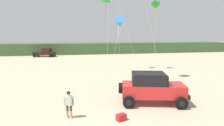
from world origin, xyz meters
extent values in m
cube|color=#426038|center=(-4.19, 44.88, 1.38)|extent=(90.00, 9.88, 2.76)
cube|color=red|center=(3.59, 4.45, 1.01)|extent=(4.72, 2.87, 0.90)
cube|color=red|center=(5.19, 4.04, 1.38)|extent=(1.48, 1.91, 0.12)
cube|color=black|center=(3.25, 4.53, 1.86)|extent=(2.66, 2.27, 0.80)
cube|color=black|center=(4.41, 4.24, 1.82)|extent=(0.51, 1.65, 0.72)
cube|color=black|center=(5.80, 3.88, 0.74)|extent=(0.64, 1.80, 0.28)
cylinder|color=black|center=(1.34, 5.02, 1.11)|extent=(0.48, 0.82, 0.77)
cylinder|color=black|center=(5.54, 5.01, 0.42)|extent=(0.89, 0.50, 0.84)
cylinder|color=black|center=(5.54, 5.01, 0.42)|extent=(0.45, 0.40, 0.38)
cylinder|color=black|center=(5.03, 3.02, 0.42)|extent=(0.89, 0.50, 0.84)
cylinder|color=black|center=(5.03, 3.02, 0.42)|extent=(0.45, 0.40, 0.38)
cylinder|color=black|center=(2.14, 5.87, 0.42)|extent=(0.89, 0.50, 0.84)
cylinder|color=black|center=(2.14, 5.87, 0.42)|extent=(0.45, 0.40, 0.38)
cylinder|color=black|center=(1.64, 3.88, 0.42)|extent=(0.89, 0.50, 0.84)
cylinder|color=black|center=(1.64, 3.88, 0.42)|extent=(0.45, 0.40, 0.38)
cylinder|color=tan|center=(-2.42, 3.10, 0.25)|extent=(0.14, 0.14, 0.49)
cylinder|color=#4C4233|center=(-2.42, 3.10, 0.64)|extent=(0.15, 0.15, 0.36)
cube|color=silver|center=(-2.40, 3.14, 0.05)|extent=(0.18, 0.28, 0.10)
cylinder|color=tan|center=(-2.20, 3.04, 0.25)|extent=(0.14, 0.14, 0.49)
cylinder|color=#4C4233|center=(-2.20, 3.04, 0.64)|extent=(0.15, 0.15, 0.36)
cube|color=silver|center=(-2.19, 3.08, 0.05)|extent=(0.18, 0.28, 0.10)
cube|color=silver|center=(-2.31, 3.07, 1.09)|extent=(0.46, 0.36, 0.54)
cylinder|color=tan|center=(-2.55, 3.14, 1.08)|extent=(0.09, 0.09, 0.56)
cylinder|color=silver|center=(-2.55, 3.14, 1.27)|extent=(0.11, 0.11, 0.16)
cylinder|color=tan|center=(-2.06, 3.00, 1.08)|extent=(0.09, 0.09, 0.56)
cylinder|color=silver|center=(-2.06, 3.00, 1.27)|extent=(0.11, 0.11, 0.16)
cylinder|color=tan|center=(-2.31, 3.07, 1.40)|extent=(0.10, 0.10, 0.08)
sphere|color=tan|center=(-2.31, 3.07, 1.54)|extent=(0.21, 0.21, 0.21)
sphere|color=black|center=(-2.31, 3.05, 1.56)|extent=(0.21, 0.21, 0.21)
cube|color=#B21E23|center=(0.67, 2.14, 0.19)|extent=(0.65, 0.54, 0.38)
cube|color=black|center=(-8.41, 37.25, 0.76)|extent=(4.91, 2.89, 0.76)
cube|color=black|center=(-7.87, 37.12, 1.56)|extent=(1.96, 2.11, 0.84)
cylinder|color=black|center=(-6.37, 37.86, 0.38)|extent=(0.80, 0.42, 0.76)
cylinder|color=black|center=(-6.84, 35.81, 0.38)|extent=(0.80, 0.42, 0.76)
cylinder|color=black|center=(-9.98, 38.69, 0.38)|extent=(0.80, 0.42, 0.76)
cylinder|color=black|center=(-10.45, 36.64, 0.38)|extent=(0.80, 0.42, 0.76)
cylinder|color=silver|center=(4.49, 15.62, 6.03)|extent=(2.83, 4.06, 11.97)
cylinder|color=silver|center=(5.12, 9.01, 5.66)|extent=(1.09, 4.23, 11.23)
cone|color=green|center=(6.84, 11.85, 7.98)|extent=(1.45, 1.49, 1.42)
cylinder|color=yellow|center=(6.69, 11.85, 7.08)|extent=(0.05, 0.06, 1.35)
cylinder|color=silver|center=(6.43, 10.90, 4.01)|extent=(0.84, 1.91, 7.93)
cylinder|color=silver|center=(3.62, 15.39, 7.37)|extent=(0.48, 3.29, 14.64)
cone|color=blue|center=(3.00, 12.30, 6.19)|extent=(1.46, 1.71, 1.50)
cylinder|color=white|center=(2.85, 12.30, 5.34)|extent=(0.05, 0.26, 1.10)
cylinder|color=silver|center=(2.05, 10.51, 3.12)|extent=(1.92, 3.59, 6.15)
cone|color=green|center=(1.21, 9.83, 8.03)|extent=(1.35, 1.34, 1.25)
cylinder|color=#E04C93|center=(1.06, 9.83, 6.94)|extent=(0.05, 0.18, 1.68)
cylinder|color=silver|center=(1.00, 8.63, 4.04)|extent=(0.42, 2.43, 7.98)
camera|label=1|loc=(-1.94, -8.25, 4.97)|focal=31.06mm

